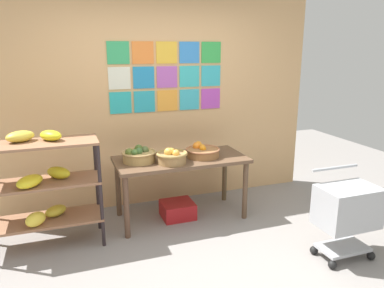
% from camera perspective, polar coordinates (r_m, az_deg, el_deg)
% --- Properties ---
extents(ground, '(9.50, 9.50, 0.00)m').
position_cam_1_polar(ground, '(3.46, 2.23, -19.60)').
color(ground, gray).
extents(back_wall_with_art, '(4.21, 0.07, 2.82)m').
position_cam_1_polar(back_wall_with_art, '(4.59, -5.91, 7.87)').
color(back_wall_with_art, tan).
rests_on(back_wall_with_art, ground).
extents(banana_shelf_unit, '(1.10, 0.49, 1.19)m').
position_cam_1_polar(banana_shelf_unit, '(3.87, -22.31, -5.32)').
color(banana_shelf_unit, black).
rests_on(banana_shelf_unit, ground).
extents(display_table, '(1.50, 0.69, 0.73)m').
position_cam_1_polar(display_table, '(4.24, -1.74, -3.36)').
color(display_table, brown).
rests_on(display_table, ground).
extents(fruit_basket_centre, '(0.40, 0.40, 0.16)m').
position_cam_1_polar(fruit_basket_centre, '(4.26, 1.62, -1.15)').
color(fruit_basket_centre, '#97653A').
rests_on(fruit_basket_centre, display_table).
extents(fruit_basket_back_left, '(0.38, 0.38, 0.18)m').
position_cam_1_polar(fruit_basket_back_left, '(4.10, -8.26, -1.69)').
color(fruit_basket_back_left, tan).
rests_on(fruit_basket_back_left, display_table).
extents(fruit_basket_right, '(0.35, 0.35, 0.18)m').
position_cam_1_polar(fruit_basket_right, '(4.00, -3.18, -1.93)').
color(fruit_basket_right, olive).
rests_on(fruit_basket_right, display_table).
extents(produce_crate_under_table, '(0.37, 0.34, 0.19)m').
position_cam_1_polar(produce_crate_under_table, '(4.43, -2.25, -10.15)').
color(produce_crate_under_table, '#A91A1D').
rests_on(produce_crate_under_table, ground).
extents(shopping_cart, '(0.55, 0.41, 0.85)m').
position_cam_1_polar(shopping_cart, '(3.76, 22.94, -9.34)').
color(shopping_cart, black).
rests_on(shopping_cart, ground).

